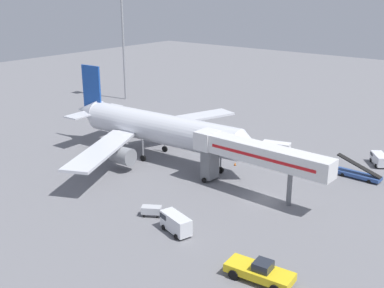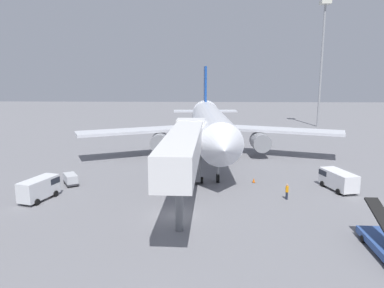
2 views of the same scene
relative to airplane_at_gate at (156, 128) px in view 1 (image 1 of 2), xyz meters
name	(u,v)px [view 1 (image 1 of 2)]	position (x,y,z in m)	size (l,w,h in m)	color
ground_plane	(265,200)	(-3.70, -24.48, -5.41)	(300.00, 300.00, 0.00)	slate
airplane_at_gate	(156,128)	(0.00, 0.00, 0.00)	(43.56, 41.07, 15.04)	silver
jet_bridge	(252,154)	(-2.91, -21.53, 0.73)	(3.89, 22.22, 8.01)	silver
pushback_tug	(260,272)	(-21.20, -34.11, -4.33)	(3.48, 7.40, 2.34)	yellow
belt_loader_truck	(358,174)	(12.78, -31.95, -4.63)	(2.25, 7.27, 3.36)	#2D4C8E
service_van_near_left	(379,159)	(21.03, -32.57, -4.30)	(4.69, 4.14, 1.93)	white
service_van_mid_right	(175,222)	(-18.81, -20.51, -4.07)	(3.10, 5.01, 2.37)	silver
service_van_far_right	(275,147)	(14.79, -15.84, -4.14)	(3.32, 5.40, 2.23)	white
baggage_cart_outer_left	(151,211)	(-17.44, -15.14, -4.66)	(2.48, 2.91, 1.35)	#38383D
ground_crew_worker_foreground	(275,164)	(8.04, -19.57, -4.48)	(0.47, 0.47, 1.75)	#1E2333
safety_cone_alpha	(235,164)	(5.29, -13.40, -5.12)	(0.39, 0.39, 0.60)	black
apron_light_mast	(122,19)	(28.86, 38.04, 15.83)	(2.40, 2.40, 31.62)	#93969B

